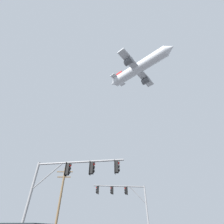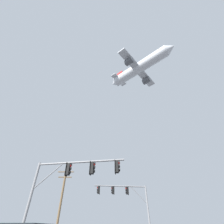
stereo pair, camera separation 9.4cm
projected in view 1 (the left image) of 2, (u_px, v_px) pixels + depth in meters
The scene contains 4 objects.
signal_pole_near at pixel (69, 177), 12.23m from camera, with size 7.20×1.38×5.92m.
signal_pole_far at pixel (125, 196), 20.70m from camera, with size 7.01×1.08×6.19m.
utility_pole at pixel (60, 199), 20.06m from camera, with size 2.20×0.28×8.32m.
airplane at pixel (139, 68), 43.72m from camera, with size 16.88×14.99×5.49m.
Camera 1 is at (-0.23, -6.89, 1.40)m, focal length 25.29 mm.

